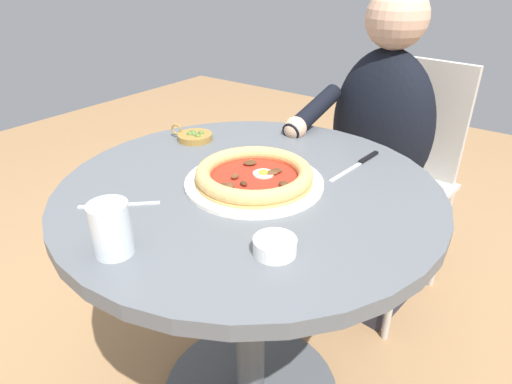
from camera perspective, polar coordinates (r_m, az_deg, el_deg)
dining_table at (r=1.10m, az=-0.85°, el=-6.93°), size 0.89×0.89×0.74m
pizza_on_plate at (r=1.01m, az=-0.25°, el=2.08°), size 0.32×0.32×0.04m
water_glass at (r=0.80m, az=-18.36°, el=-5.03°), size 0.07×0.07×0.10m
steak_knife at (r=1.15m, az=13.69°, el=3.89°), size 0.03×0.22×0.01m
ramekin_capers at (r=0.78m, az=2.48°, el=-7.01°), size 0.08×0.08×0.03m
olive_pan at (r=1.28m, az=-8.06°, el=7.24°), size 0.12×0.10×0.04m
fork_utensil at (r=0.97m, az=-17.46°, el=-1.62°), size 0.13×0.12×0.00m
diner_person at (r=1.59m, az=15.02°, el=1.22°), size 0.37×0.49×1.14m
cafe_chair_diner at (r=1.70m, az=17.68°, el=3.85°), size 0.47×0.47×0.89m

